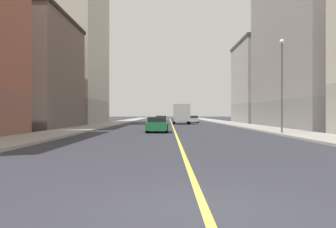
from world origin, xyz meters
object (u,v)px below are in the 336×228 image
building_left_mid (313,35)px  car_green (157,125)px  street_lamp_left_near (282,76)px  car_white (161,120)px  box_truck (181,114)px  building_left_far (265,83)px  building_right_distant (72,51)px  car_silver (193,119)px  building_right_midblock (28,73)px

building_left_mid → car_green: bearing=-150.7°
street_lamp_left_near → car_green: size_ratio=1.77×
building_left_mid → car_white: bearing=134.0°
street_lamp_left_near → car_white: street_lamp_left_near is taller
street_lamp_left_near → box_truck: size_ratio=1.02×
building_left_far → car_white: size_ratio=3.56×
street_lamp_left_near → car_green: (-9.72, 3.68, -3.87)m
street_lamp_left_near → car_green: bearing=159.3°
street_lamp_left_near → car_white: 33.32m
building_left_mid → building_left_far: bearing=90.0°
building_left_mid → box_truck: 23.36m
building_left_mid → street_lamp_left_near: bearing=-119.7°
building_right_distant → street_lamp_left_near: building_right_distant is taller
building_left_far → street_lamp_left_near: bearing=-102.7°
street_lamp_left_near → box_truck: 30.42m
building_left_mid → car_silver: size_ratio=5.73×
building_right_midblock → box_truck: bearing=45.9°
building_left_far → building_right_midblock: 38.84m
street_lamp_left_near → box_truck: street_lamp_left_near is taller
building_left_far → car_green: size_ratio=3.78×
building_right_distant → car_green: building_right_distant is taller
car_green → street_lamp_left_near: bearing=-20.7°
car_silver → box_truck: box_truck is taller
car_silver → car_green: (-5.54, -34.73, 0.03)m
building_right_midblock → car_green: bearing=-29.3°
building_left_far → street_lamp_left_near: size_ratio=2.13×
building_right_midblock → box_truck: size_ratio=2.11×
car_white → box_truck: size_ratio=0.61×
building_left_far → box_truck: bearing=-162.2°
building_left_far → car_silver: building_left_far is taller
building_left_mid → street_lamp_left_near: 16.61m
building_right_midblock → car_white: 25.00m
car_green → box_truck: 26.05m
street_lamp_left_near → car_white: bearing=107.4°
building_right_distant → box_truck: 19.95m
car_silver → box_truck: (-2.52, -8.88, 1.02)m
building_left_far → building_right_distant: 32.28m
building_left_far → car_green: 35.64m
building_right_distant → car_white: 17.94m
box_truck → street_lamp_left_near: bearing=-77.2°
building_left_mid → car_white: size_ratio=5.30×
building_right_midblock → car_white: building_right_midblock is taller
building_right_distant → street_lamp_left_near: bearing=-51.3°
building_left_far → building_right_midblock: building_left_far is taller
building_left_far → car_white: 18.82m
building_left_far → building_right_distant: (-31.67, -4.17, 4.66)m
building_right_midblock → car_green: (14.28, -8.01, -5.45)m
building_left_far → car_green: bearing=-119.7°
building_left_mid → building_left_far: building_left_mid is taller
car_green → building_left_mid: bearing=29.3°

